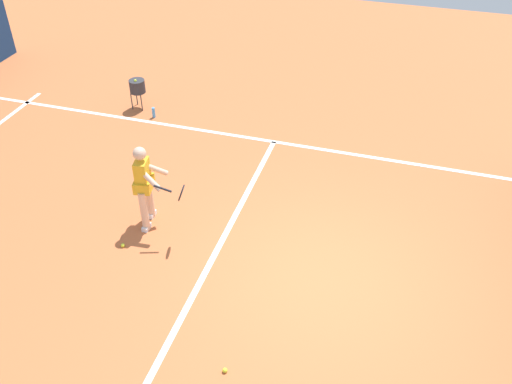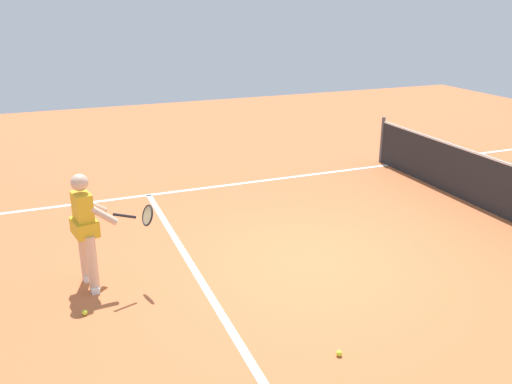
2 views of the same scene
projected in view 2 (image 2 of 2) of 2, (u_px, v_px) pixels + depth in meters
ground_plane at (316, 260)px, 7.81m from camera, size 26.91×26.91×0.00m
service_line_marking at (202, 281)px, 7.21m from camera, size 7.34×0.10×0.01m
sideline_left_marking at (233, 185)px, 11.02m from camera, size 0.10×18.70×0.01m
tennis_player at (87, 226)px, 6.84m from camera, size 0.70×1.03×1.55m
tennis_ball_near at (85, 313)px, 6.43m from camera, size 0.07×0.07×0.07m
tennis_ball_mid at (339, 353)px, 5.69m from camera, size 0.07×0.07×0.07m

